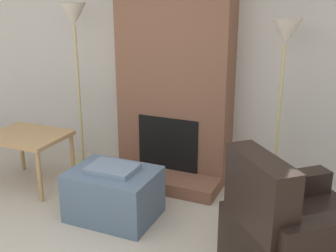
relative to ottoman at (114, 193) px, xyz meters
name	(u,v)px	position (x,y,z in m)	size (l,w,h in m)	color
wall_back	(182,57)	(0.14, 1.30, 1.06)	(7.51, 0.06, 2.60)	#BCB7AD
fireplace	(174,67)	(0.14, 1.07, 0.99)	(1.23, 0.73, 2.60)	brown
ottoman	(114,193)	(0.00, 0.00, 0.00)	(0.77, 0.58, 0.51)	slate
armchair	(293,237)	(1.60, -0.19, 0.07)	(1.25, 1.23, 0.97)	black
side_table	(28,141)	(-1.16, 0.23, 0.26)	(0.78, 0.62, 0.57)	tan
floor_lamp_left	(75,31)	(-0.96, 0.92, 1.34)	(0.28, 0.28, 1.86)	tan
floor_lamp_right	(284,50)	(1.28, 0.92, 1.25)	(0.28, 0.28, 1.76)	tan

